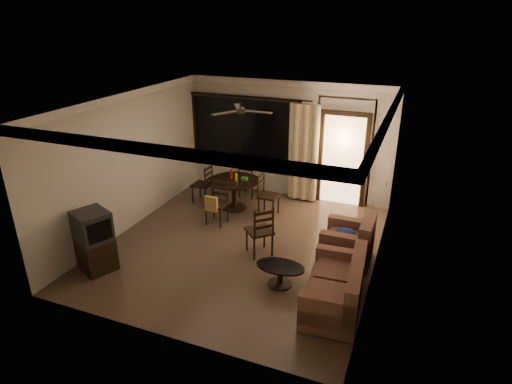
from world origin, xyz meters
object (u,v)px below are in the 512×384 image
at_px(tv_cabinet, 94,241).
at_px(armchair, 350,243).
at_px(dining_chair_north, 248,185).
at_px(sofa, 338,290).
at_px(coffee_table, 280,272).
at_px(dining_table, 234,186).
at_px(dining_chair_west, 203,191).
at_px(dining_chair_east, 268,203).
at_px(dining_chair_south, 217,210).
at_px(side_chair, 260,240).

height_order(tv_cabinet, armchair, tv_cabinet).
relative_size(dining_chair_north, sofa, 0.61).
bearing_deg(coffee_table, dining_table, 128.05).
xyz_separation_m(dining_chair_west, coffee_table, (2.79, -2.52, -0.04)).
bearing_deg(dining_chair_east, dining_chair_south, 135.70).
bearing_deg(dining_chair_north, side_chair, 118.85).
bearing_deg(dining_chair_south, tv_cabinet, -114.51).
bearing_deg(dining_chair_west, dining_chair_north, 132.78).
bearing_deg(dining_chair_west, sofa, 55.82).
relative_size(tv_cabinet, armchair, 1.27).
bearing_deg(armchair, sofa, -87.23).
bearing_deg(side_chair, dining_chair_north, -107.84).
bearing_deg(armchair, tv_cabinet, -154.93).
distance_m(dining_table, tv_cabinet, 3.44).
distance_m(dining_chair_west, dining_chair_east, 1.67).
bearing_deg(armchair, side_chair, -166.83).
relative_size(dining_chair_south, dining_chair_north, 1.00).
bearing_deg(side_chair, dining_chair_east, -119.85).
distance_m(dining_chair_north, side_chair, 2.77).
bearing_deg(dining_chair_east, tv_cabinet, 149.34).
bearing_deg(armchair, dining_chair_west, 160.30).
bearing_deg(dining_chair_south, armchair, -7.16).
relative_size(dining_table, dining_chair_east, 1.18).
xyz_separation_m(dining_chair_south, side_chair, (1.31, -0.84, -0.00)).
relative_size(dining_table, coffee_table, 1.36).
relative_size(dining_table, armchair, 1.29).
xyz_separation_m(dining_chair_east, sofa, (2.12, -2.71, 0.04)).
height_order(dining_chair_west, coffee_table, dining_chair_west).
height_order(armchair, side_chair, side_chair).
xyz_separation_m(dining_chair_east, side_chair, (0.44, -1.67, 0.02)).
height_order(tv_cabinet, sofa, tv_cabinet).
height_order(dining_table, dining_chair_south, dining_chair_south).
relative_size(dining_chair_west, armchair, 1.09).
relative_size(dining_table, sofa, 0.72).
distance_m(coffee_table, side_chair, 1.04).
relative_size(dining_chair_west, dining_chair_south, 1.00).
xyz_separation_m(tv_cabinet, armchair, (4.09, 1.90, -0.20)).
bearing_deg(dining_table, dining_chair_north, 88.20).
bearing_deg(coffee_table, dining_chair_north, 120.54).
relative_size(dining_chair_east, tv_cabinet, 0.86).
bearing_deg(sofa, armchair, 88.68).
relative_size(coffee_table, side_chair, 0.82).
height_order(dining_chair_east, dining_chair_south, same).
bearing_deg(dining_chair_south, dining_chair_east, 45.70).
bearing_deg(sofa, dining_chair_south, 143.92).
xyz_separation_m(dining_chair_east, tv_cabinet, (-2.04, -3.19, 0.27)).
bearing_deg(dining_chair_west, coffee_table, 49.81).
distance_m(dining_chair_east, sofa, 3.44).
xyz_separation_m(dining_table, coffee_table, (1.95, -2.49, -0.31)).
height_order(dining_chair_north, tv_cabinet, tv_cabinet).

